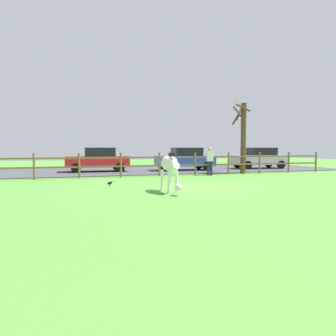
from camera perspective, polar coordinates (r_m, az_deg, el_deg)
The scene contains 10 objects.
ground_plane at distance 12.37m, azimuth 5.41°, elevation -3.57°, with size 60.00×60.00×0.00m, color #549338.
parking_asphalt at distance 21.22m, azimuth -4.22°, elevation -0.44°, with size 28.00×7.40×0.05m, color #47474C.
paddock_fence at distance 16.97m, azimuth -1.63°, elevation 1.00°, with size 21.73×0.11×1.33m.
bare_tree at distance 19.23m, azimuth 13.93°, elevation 5.92°, with size 0.95×1.36×4.32m.
zebra at distance 10.79m, azimuth 0.37°, elevation 0.31°, with size 0.51×1.94×1.41m.
crow_on_grass at distance 12.79m, azimuth -10.89°, elevation -2.81°, with size 0.21×0.10×0.20m.
parked_car_silver at distance 23.87m, azimuth 16.82°, elevation 1.85°, with size 4.11×2.11×1.56m.
parked_car_red at distance 20.28m, azimuth -13.05°, elevation 1.60°, with size 4.02×1.92×1.56m.
parked_car_blue at distance 20.99m, azimuth 3.23°, elevation 1.76°, with size 4.09×2.06×1.56m.
visitor_near_fence at distance 17.58m, azimuth 7.91°, elevation 1.55°, with size 0.39×0.27×1.64m.
Camera 1 is at (-4.69, -11.34, 1.58)m, focal length 32.36 mm.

